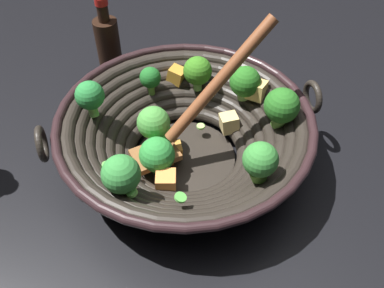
# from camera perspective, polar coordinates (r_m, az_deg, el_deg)

# --- Properties ---
(ground_plane) EXTENTS (4.00, 4.00, 0.00)m
(ground_plane) POSITION_cam_1_polar(r_m,az_deg,el_deg) (0.70, -0.90, -2.21)
(ground_plane) COLOR black
(wok) EXTENTS (0.39, 0.39, 0.23)m
(wok) POSITION_cam_1_polar(r_m,az_deg,el_deg) (0.65, -0.91, 1.59)
(wok) COLOR black
(wok) RESTS_ON ground
(soy_sauce_bottle) EXTENTS (0.05, 0.05, 0.17)m
(soy_sauce_bottle) POSITION_cam_1_polar(r_m,az_deg,el_deg) (0.83, -11.24, 12.69)
(soy_sauce_bottle) COLOR black
(soy_sauce_bottle) RESTS_ON ground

